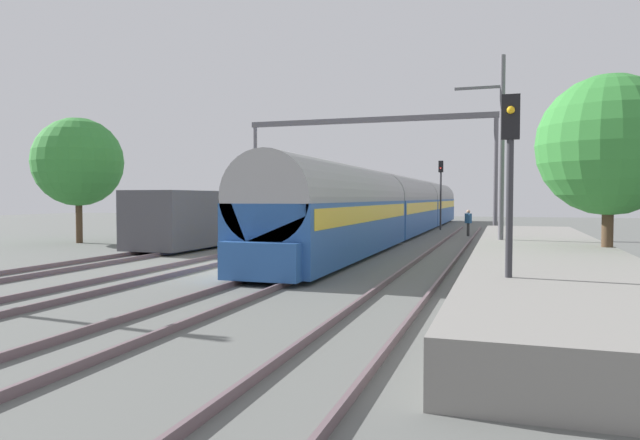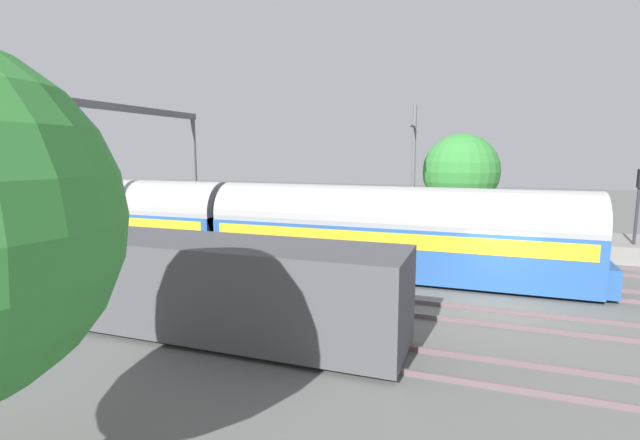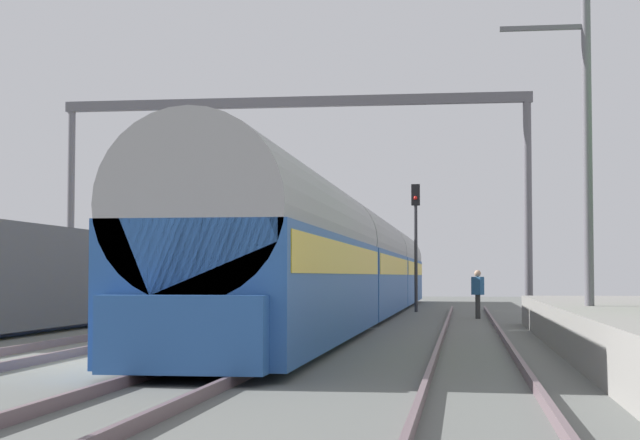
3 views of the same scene
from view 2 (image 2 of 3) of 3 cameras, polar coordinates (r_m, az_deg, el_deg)
The scene contains 14 objects.
ground at distance 18.50m, azimuth 21.22°, elevation -9.30°, with size 120.00×120.00×0.00m, color #5D605D.
track_far_west at distance 12.71m, azimuth 22.05°, elevation -17.19°, with size 1.52×60.00×0.16m.
track_west at distance 16.52m, azimuth 21.44°, elevation -11.14°, with size 1.51×60.00×0.16m.
track_east at distance 20.45m, azimuth 21.08°, elevation -7.38°, with size 1.51×60.00×0.16m.
track_far_east at distance 24.44m, azimuth 20.83°, elevation -4.84°, with size 1.52×60.00×0.16m.
platform at distance 28.13m, azimuth 16.63°, elevation -2.19°, with size 4.40×28.00×0.90m.
passenger_train at distance 28.29m, azimuth -25.74°, elevation 0.51°, with size 2.93×49.20×3.82m.
freight_car at distance 14.66m, azimuth -15.51°, elevation -7.63°, with size 2.80×13.00×2.70m.
person_crossing at distance 31.13m, azimuth -18.83°, elevation -0.22°, with size 0.46×0.43×1.73m.
railway_signal_near at distance 27.51m, azimuth 34.52°, elevation 1.78°, with size 0.36×0.30×4.62m.
railway_signal_far at distance 33.79m, azimuth -30.67°, elevation 3.81°, with size 0.36×0.30×5.40m.
catenary_gantry at distance 25.07m, azimuth -26.06°, elevation 8.64°, with size 16.74×0.28×7.86m.
catenary_pole_east_mid at distance 26.48m, azimuth 11.40°, elevation 5.42°, with size 1.90×0.20×8.00m.
tree_east_background at distance 29.65m, azimuth 16.93°, elevation 5.70°, with size 4.61×4.61×6.56m.
Camera 2 is at (-17.67, 0.78, 5.43)m, focal length 26.00 mm.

